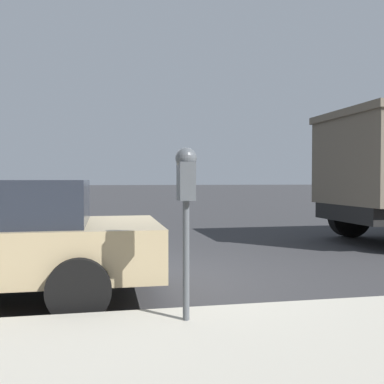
# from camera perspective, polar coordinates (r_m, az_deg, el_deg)

# --- Properties ---
(ground_plane) EXTENTS (220.00, 220.00, 0.00)m
(ground_plane) POSITION_cam_1_polar(r_m,az_deg,el_deg) (6.66, -8.49, -10.62)
(ground_plane) COLOR #333335
(parking_meter) EXTENTS (0.21, 0.19, 1.54)m
(parking_meter) POSITION_cam_1_polar(r_m,az_deg,el_deg) (3.97, -0.76, 0.45)
(parking_meter) COLOR #4C5156
(parking_meter) RESTS_ON sidewalk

